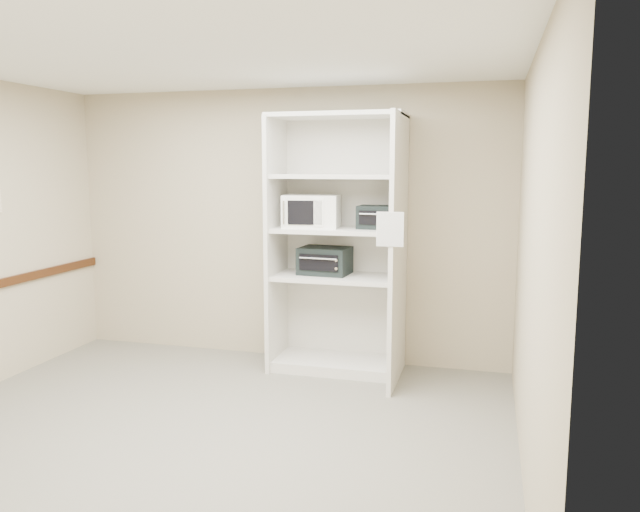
% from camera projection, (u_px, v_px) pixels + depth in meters
% --- Properties ---
extents(floor, '(4.50, 4.00, 0.01)m').
position_uv_depth(floor, '(200.00, 434.00, 4.56)').
color(floor, '#636052').
rests_on(floor, ground).
extents(ceiling, '(4.50, 4.00, 0.01)m').
position_uv_depth(ceiling, '(188.00, 52.00, 4.18)').
color(ceiling, white).
extents(wall_back, '(4.50, 0.02, 2.70)m').
position_uv_depth(wall_back, '(285.00, 225.00, 6.28)').
color(wall_back, tan).
rests_on(wall_back, ground).
extents(wall_right, '(0.02, 4.00, 2.70)m').
position_uv_depth(wall_right, '(532.00, 265.00, 3.78)').
color(wall_right, tan).
rests_on(wall_right, ground).
extents(shelving_unit, '(1.24, 0.92, 2.42)m').
position_uv_depth(shelving_unit, '(342.00, 253.00, 5.85)').
color(shelving_unit, beige).
rests_on(shelving_unit, floor).
extents(microwave, '(0.55, 0.44, 0.31)m').
position_uv_depth(microwave, '(312.00, 211.00, 5.86)').
color(microwave, white).
rests_on(microwave, shelving_unit).
extents(toaster_oven_upper, '(0.38, 0.29, 0.21)m').
position_uv_depth(toaster_oven_upper, '(379.00, 217.00, 5.75)').
color(toaster_oven_upper, black).
rests_on(toaster_oven_upper, shelving_unit).
extents(toaster_oven_lower, '(0.49, 0.39, 0.26)m').
position_uv_depth(toaster_oven_lower, '(325.00, 261.00, 5.95)').
color(toaster_oven_lower, black).
rests_on(toaster_oven_lower, shelving_unit).
extents(paper_sign, '(0.22, 0.01, 0.28)m').
position_uv_depth(paper_sign, '(390.00, 229.00, 5.07)').
color(paper_sign, white).
rests_on(paper_sign, shelving_unit).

